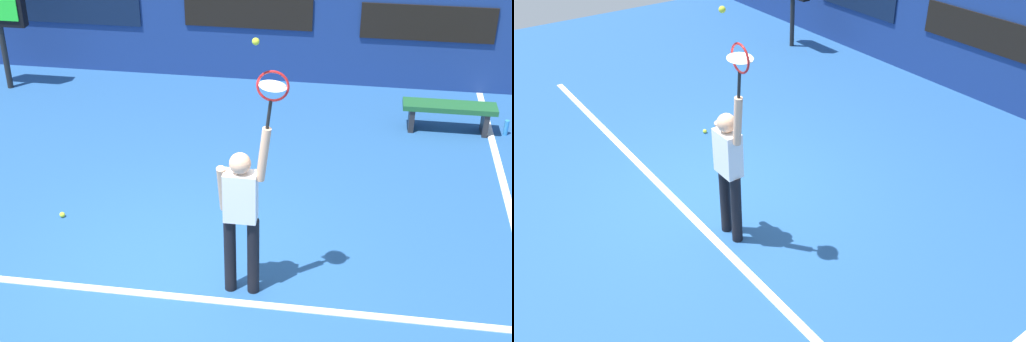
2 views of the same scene
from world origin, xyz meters
TOP-DOWN VIEW (x-y plane):
  - ground_plane at (0.00, 0.00)m, footprint 18.00×18.00m
  - back_wall at (0.00, 5.63)m, footprint 18.00×0.20m
  - sponsor_banner_center at (0.00, 5.51)m, footprint 2.20×0.03m
  - court_baseline at (0.00, -0.52)m, footprint 10.00×0.10m
  - tennis_player at (0.86, -0.28)m, footprint 0.56×0.31m
  - tennis_racket at (1.17, -0.28)m, footprint 0.35×0.27m
  - tennis_ball at (1.03, -0.37)m, footprint 0.07×0.07m
  - spare_ball at (-1.61, 0.79)m, footprint 0.07×0.07m

SIDE VIEW (x-z plane):
  - ground_plane at x=0.00m, z-range 0.00..0.00m
  - court_baseline at x=0.00m, z-range 0.00..0.01m
  - spare_ball at x=-1.61m, z-range 0.00..0.07m
  - tennis_player at x=0.86m, z-range 0.02..2.01m
  - sponsor_banner_center at x=0.00m, z-range 0.95..1.55m
  - back_wall at x=0.00m, z-range 0.00..3.10m
  - tennis_racket at x=1.17m, z-range 2.09..2.70m
  - tennis_ball at x=1.03m, z-range 2.85..2.92m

